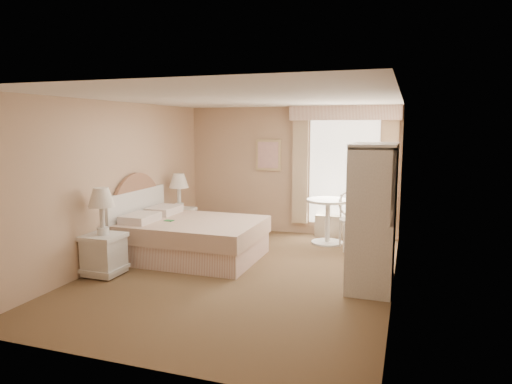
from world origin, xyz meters
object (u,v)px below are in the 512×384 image
(armoire, at_px, (373,227))
(cafe_chair, at_px, (353,215))
(nightstand_near, at_px, (104,243))
(round_table, at_px, (328,214))
(nightstand_far, at_px, (180,215))
(bed, at_px, (188,236))

(armoire, bearing_deg, cafe_chair, 104.63)
(nightstand_near, bearing_deg, round_table, 46.16)
(nightstand_far, bearing_deg, nightstand_near, -90.00)
(bed, height_order, armoire, armoire)
(bed, distance_m, nightstand_far, 1.30)
(bed, relative_size, nightstand_far, 1.74)
(bed, xyz_separation_m, nightstand_far, (-0.72, 1.07, 0.11))
(nightstand_far, bearing_deg, armoire, -21.61)
(nightstand_far, xyz_separation_m, armoire, (3.65, -1.45, 0.33))
(round_table, distance_m, cafe_chair, 0.51)
(round_table, xyz_separation_m, cafe_chair, (0.47, -0.20, 0.05))
(bed, distance_m, round_table, 2.58)
(nightstand_near, distance_m, round_table, 3.91)
(bed, bearing_deg, nightstand_far, 123.81)
(cafe_chair, height_order, armoire, armoire)
(bed, distance_m, nightstand_near, 1.40)
(nightstand_far, height_order, round_table, nightstand_far)
(bed, relative_size, cafe_chair, 2.09)
(nightstand_near, bearing_deg, armoire, 12.63)
(bed, bearing_deg, round_table, 39.34)
(round_table, relative_size, armoire, 0.43)
(nightstand_near, xyz_separation_m, round_table, (2.71, 2.82, 0.07))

